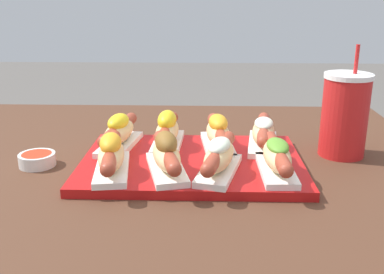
{
  "coord_description": "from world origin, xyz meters",
  "views": [
    {
      "loc": [
        0.08,
        -0.87,
        1.06
      ],
      "look_at": [
        0.06,
        0.0,
        0.77
      ],
      "focal_mm": 42.0,
      "sensor_mm": 36.0,
      "label": 1
    }
  ],
  "objects": [
    {
      "name": "hot_dog_0",
      "position": [
        -0.09,
        -0.09,
        0.77
      ],
      "size": [
        0.08,
        0.2,
        0.08
      ],
      "color": "white",
      "rests_on": "serving_tray"
    },
    {
      "name": "hot_dog_5",
      "position": [
        0.0,
        0.06,
        0.77
      ],
      "size": [
        0.07,
        0.2,
        0.08
      ],
      "color": "white",
      "rests_on": "serving_tray"
    },
    {
      "name": "hot_dog_1",
      "position": [
        0.01,
        -0.09,
        0.77
      ],
      "size": [
        0.1,
        0.2,
        0.08
      ],
      "color": "white",
      "rests_on": "serving_tray"
    },
    {
      "name": "hot_dog_6",
      "position": [
        0.11,
        0.05,
        0.77
      ],
      "size": [
        0.08,
        0.2,
        0.07
      ],
      "color": "white",
      "rests_on": "serving_tray"
    },
    {
      "name": "hot_dog_3",
      "position": [
        0.22,
        -0.09,
        0.76
      ],
      "size": [
        0.06,
        0.2,
        0.06
      ],
      "color": "white",
      "rests_on": "serving_tray"
    },
    {
      "name": "sauce_bowl",
      "position": [
        -0.26,
        -0.02,
        0.73
      ],
      "size": [
        0.07,
        0.07,
        0.03
      ],
      "color": "silver",
      "rests_on": "patio_table"
    },
    {
      "name": "serving_tray",
      "position": [
        0.06,
        -0.02,
        0.72
      ],
      "size": [
        0.45,
        0.31,
        0.02
      ],
      "color": "#B71414",
      "rests_on": "patio_table"
    },
    {
      "name": "hot_dog_4",
      "position": [
        -0.1,
        0.05,
        0.77
      ],
      "size": [
        0.08,
        0.2,
        0.07
      ],
      "color": "white",
      "rests_on": "serving_tray"
    },
    {
      "name": "hot_dog_2",
      "position": [
        0.11,
        -0.09,
        0.77
      ],
      "size": [
        0.1,
        0.2,
        0.07
      ],
      "color": "white",
      "rests_on": "serving_tray"
    },
    {
      "name": "drink_cup",
      "position": [
        0.38,
        0.07,
        0.8
      ],
      "size": [
        0.1,
        0.1,
        0.24
      ],
      "color": "red",
      "rests_on": "patio_table"
    },
    {
      "name": "hot_dog_7",
      "position": [
        0.21,
        0.06,
        0.76
      ],
      "size": [
        0.08,
        0.2,
        0.06
      ],
      "color": "white",
      "rests_on": "serving_tray"
    }
  ]
}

